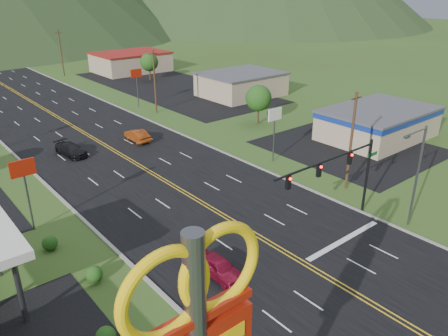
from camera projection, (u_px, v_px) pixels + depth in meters
traffic_signal at (342, 169)px, 35.98m from camera, size 13.10×0.43×7.00m
streetlight_east at (416, 171)px, 35.96m from camera, size 3.28×0.25×9.00m
building_east_near at (378, 122)px, 58.78m from camera, size 15.40×10.40×4.10m
building_east_mid at (241, 84)px, 81.29m from camera, size 14.40×11.40×4.30m
building_east_far at (131, 62)px, 103.73m from camera, size 16.40×12.40×4.50m
pole_sign_west_a at (24, 175)px, 35.42m from camera, size 2.00×0.18×6.40m
pole_sign_east_a at (275, 120)px, 49.85m from camera, size 2.00×0.18×6.40m
pole_sign_east_b at (136, 77)px, 72.55m from camera, size 2.00×0.18×6.40m
tree_east_a at (259, 98)px, 64.10m from camera, size 3.84×3.84×5.82m
tree_east_b at (149, 62)px, 93.41m from camera, size 3.84×3.84×5.82m
utility_pole_a at (351, 141)px, 43.02m from camera, size 1.60×0.28×10.00m
utility_pole_b at (155, 81)px, 69.27m from camera, size 1.60×0.28×10.00m
utility_pole_c at (61, 53)px, 97.65m from camera, size 1.60×0.28×10.00m
utility_pole_d at (10, 37)px, 126.03m from camera, size 1.60×0.28×10.00m
car_red_near at (218, 267)px, 31.15m from camera, size 2.01×4.41×1.47m
car_dark_mid at (71, 150)px, 53.15m from camera, size 2.86×5.33×1.47m
car_red_far at (137, 136)px, 58.04m from camera, size 1.73×4.72×1.54m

